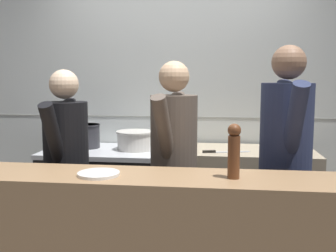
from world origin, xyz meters
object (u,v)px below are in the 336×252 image
Objects in this scene: plated_dish_main at (99,174)px; chef_head_cook at (67,167)px; stock_pot at (87,135)px; sauce_pot at (136,140)px; chef_sous at (174,163)px; chefs_knife at (222,152)px; oven_range at (109,196)px; chef_line at (285,159)px; pepper_mill at (234,150)px.

chef_head_cook is at bearing 126.33° from plated_dish_main.
stock_pot is at bearing 111.26° from plated_dish_main.
sauce_pot is at bearing -4.27° from stock_pot.
chef_sous is at bearing -58.68° from sauce_pot.
chef_head_cook is (-1.14, -0.60, -0.03)m from chefs_knife.
chefs_knife is (1.25, -0.21, -0.09)m from stock_pot.
chef_sous reaches higher than oven_range.
chef_sous is at bearing 6.31° from chef_head_cook.
chefs_knife is 0.23× the size of chef_line.
sauce_pot is 1.40m from chef_line.
chef_sous reaches higher than chef_head_cook.
chefs_knife is at bearing 92.56° from pepper_mill.
plated_dish_main is at bearing -87.02° from sauce_pot.
stock_pot is 0.79× the size of pepper_mill.
chef_head_cook reaches higher than sauce_pot.
chefs_knife is 1.32× the size of pepper_mill.
stock_pot is 1.88m from pepper_mill.
chef_head_cook is 0.79m from chef_sous.
sauce_pot is 0.21× the size of chef_sous.
pepper_mill is 0.19× the size of chef_sous.
oven_range is 0.69× the size of chef_sous.
chef_line is (1.56, 0.06, 0.09)m from chef_head_cook.
sauce_pot is (0.25, 0.02, 0.53)m from oven_range.
chefs_knife is at bearing -9.45° from stock_pot.
sauce_pot is 0.22× the size of chef_head_cook.
stock_pot is 0.14× the size of chef_line.
chefs_knife is at bearing 29.50° from chef_head_cook.
sauce_pot is 1.47× the size of plated_dish_main.
pepper_mill is (1.30, -1.35, 0.14)m from stock_pot.
sauce_pot is at bearing 67.07° from chef_head_cook.
sauce_pot reaches higher than chefs_knife.
chef_sous is (0.43, -0.71, -0.05)m from sauce_pot.
chef_head_cook is at bearing 178.18° from chef_line.
chef_head_cook is (-0.35, -0.77, -0.09)m from sauce_pot.
oven_range is at bearing 84.00° from chef_head_cook.
chefs_knife is 0.25× the size of chef_head_cook.
oven_range is 1.15m from chefs_knife.
chef_head_cook reaches higher than oven_range.
oven_range is 1.83m from pepper_mill.
pepper_mill is 1.33m from chef_head_cook.
oven_range is 4.76× the size of stock_pot.
plated_dish_main is 0.14× the size of chef_line.
pepper_mill reaches higher than sauce_pot.
chef_head_cook is at bearing -162.95° from chef_sous.
plated_dish_main is at bearing -121.19° from chefs_knife.
chefs_knife is at bearing -8.27° from oven_range.
chef_sous is at bearing -39.58° from stock_pot.
pepper_mill is at bearing -126.05° from chef_line.
chef_sous reaches higher than sauce_pot.
plated_dish_main is at bearing -51.97° from chef_head_cook.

